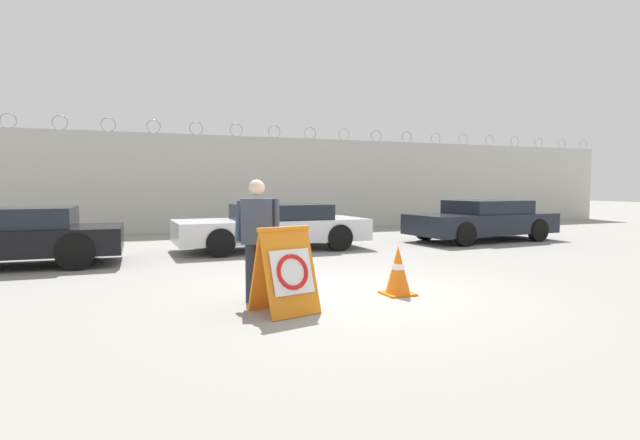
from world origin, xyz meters
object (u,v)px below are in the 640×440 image
security_guard (257,235)px  traffic_cone_near (398,270)px  barricade_sign (286,270)px  parked_car_front_coupe (8,237)px  parked_car_rear_sedan (274,226)px  parked_car_far_side (482,220)px

security_guard → traffic_cone_near: security_guard is taller
barricade_sign → parked_car_front_coupe: (-4.01, 5.40, 0.07)m
parked_car_rear_sedan → security_guard: bearing=70.8°
barricade_sign → parked_car_front_coupe: size_ratio=0.25×
barricade_sign → security_guard: (-0.19, 0.71, 0.39)m
security_guard → parked_car_front_coupe: security_guard is taller
traffic_cone_near → parked_car_front_coupe: parked_car_front_coupe is taller
parked_car_front_coupe → parked_car_rear_sedan: bearing=-171.0°
security_guard → parked_car_far_side: security_guard is taller
traffic_cone_near → security_guard: bearing=171.6°
parked_car_front_coupe → parked_car_rear_sedan: 5.69m
security_guard → parked_car_front_coupe: bearing=-30.9°
parked_car_far_side → parked_car_front_coupe: bearing=-2.3°
parked_car_rear_sedan → parked_car_far_side: size_ratio=1.05×
traffic_cone_near → parked_car_far_side: (6.02, 5.42, 0.25)m
barricade_sign → parked_car_front_coupe: 6.73m
parked_car_far_side → security_guard: bearing=28.1°
parked_car_rear_sedan → parked_car_front_coupe: bearing=6.7°
security_guard → parked_car_rear_sedan: (1.82, 5.42, -0.34)m
barricade_sign → parked_car_far_side: (7.88, 5.82, 0.06)m
traffic_cone_near → parked_car_front_coupe: 7.71m
parked_car_front_coupe → parked_car_far_side: (11.89, 0.42, -0.00)m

